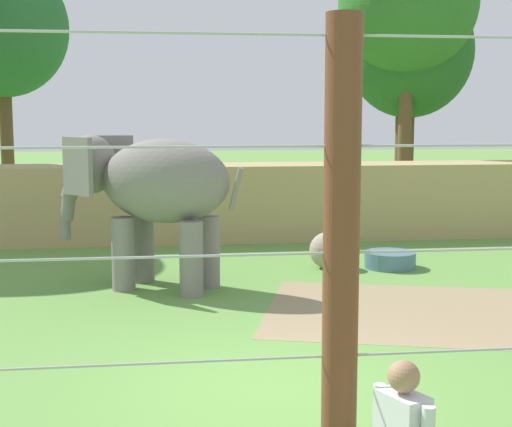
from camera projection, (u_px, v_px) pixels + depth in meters
The scene contains 11 objects.
ground_plane at pixel (271, 388), 9.26m from camera, with size 120.00×120.00×0.00m, color #609342.
dirt_patch at pixel (401, 311), 12.84m from camera, with size 4.47×3.95×0.01m, color #937F5B.
embankment_wall at pixel (209, 202), 20.08m from camera, with size 36.00×1.80×1.98m, color tan.
elephant at pixel (151, 188), 14.37m from camera, with size 3.58×2.68×2.91m.
enrichment_ball at pixel (328, 250), 16.37m from camera, with size 0.79×0.79×0.79m, color gray.
cable_fence at pixel (340, 289), 5.64m from camera, with size 9.55×0.27×4.02m.
water_tub at pixel (390, 259), 16.45m from camera, with size 1.10×1.10×0.35m.
tree_far_left at pixel (2, 29), 25.51m from camera, with size 4.39×4.39×8.47m.
tree_left_of_centre at pixel (404, 33), 25.86m from camera, with size 4.49×4.49×8.43m.
tree_behind_wall at pixel (410, 52), 25.81m from camera, with size 4.29×4.29×7.66m.
tree_far_right at pixel (408, 2), 24.24m from camera, with size 4.46×4.46×9.22m.
Camera 1 is at (-1.32, -8.80, 3.31)m, focal length 53.44 mm.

